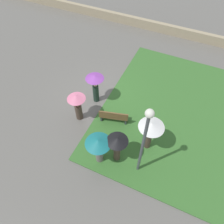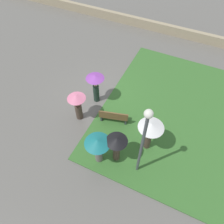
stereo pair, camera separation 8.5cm
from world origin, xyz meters
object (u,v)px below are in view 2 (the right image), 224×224
at_px(park_bench, 114,117).
at_px(crowd_person_purple, 96,84).
at_px(lamp_post, 144,137).
at_px(crowd_person_black, 117,145).
at_px(crowd_person_teal, 98,145).
at_px(crowd_person_pink, 77,103).
at_px(crowd_person_white, 150,130).

bearing_deg(park_bench, crowd_person_purple, -47.88).
relative_size(lamp_post, crowd_person_black, 2.43).
xyz_separation_m(lamp_post, crowd_person_purple, (3.69, -3.01, -1.51)).
height_order(park_bench, crowd_person_teal, crowd_person_teal).
relative_size(crowd_person_pink, crowd_person_purple, 0.94).
xyz_separation_m(park_bench, crowd_person_black, (-1.03, 1.89, 0.82)).
distance_m(park_bench, crowd_person_black, 2.30).
bearing_deg(park_bench, crowd_person_white, 147.16).
relative_size(park_bench, lamp_post, 0.36).
xyz_separation_m(crowd_person_purple, crowd_person_black, (-2.59, 2.90, -0.01)).
xyz_separation_m(crowd_person_white, crowd_person_teal, (1.79, 1.62, -0.17)).
distance_m(crowd_person_teal, crowd_person_purple, 3.82).
height_order(lamp_post, crowd_person_teal, lamp_post).
bearing_deg(crowd_person_purple, crowd_person_white, 54.88).
relative_size(crowd_person_teal, crowd_person_purple, 0.94).
bearing_deg(crowd_person_white, park_bench, 31.37).
distance_m(park_bench, crowd_person_white, 2.46).
relative_size(lamp_post, crowd_person_purple, 2.30).
distance_m(crowd_person_pink, crowd_person_teal, 2.79).
bearing_deg(crowd_person_black, park_bench, -98.87).
relative_size(park_bench, crowd_person_white, 0.81).
xyz_separation_m(lamp_post, crowd_person_white, (0.01, -1.31, -1.29)).
distance_m(park_bench, crowd_person_purple, 2.03).
distance_m(lamp_post, crowd_person_black, 1.87).
bearing_deg(park_bench, crowd_person_pink, 0.80).
height_order(park_bench, crowd_person_black, crowd_person_black).
xyz_separation_m(lamp_post, crowd_person_pink, (3.93, -1.50, -1.58)).
bearing_deg(crowd_person_teal, crowd_person_black, -36.37).
relative_size(crowd_person_white, crowd_person_teal, 1.09).
height_order(park_bench, crowd_person_white, crowd_person_white).
xyz_separation_m(park_bench, crowd_person_purple, (1.56, -1.01, 0.82)).
relative_size(crowd_person_purple, crowd_person_black, 1.05).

